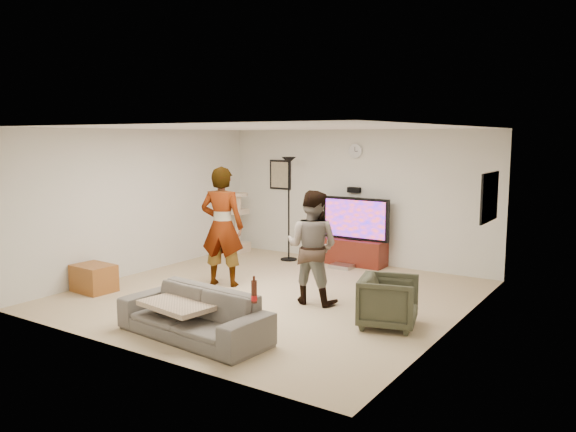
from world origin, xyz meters
The scene contains 24 objects.
floor centered at (0.00, 0.00, -0.01)m, with size 5.50×5.50×0.02m, color tan.
ceiling centered at (0.00, 0.00, 2.51)m, with size 5.50×5.50×0.02m, color white.
wall_back centered at (0.00, 2.75, 1.25)m, with size 5.50×0.04×2.50m, color silver.
wall_front centered at (0.00, -2.75, 1.25)m, with size 5.50×0.04×2.50m, color silver.
wall_left centered at (-2.75, 0.00, 1.25)m, with size 0.04×5.50×2.50m, color silver.
wall_right centered at (2.75, 0.00, 1.25)m, with size 0.04×5.50×2.50m, color silver.
wall_clock centered at (0.00, 2.72, 2.10)m, with size 0.26×0.26×0.04m, color white.
wall_speaker centered at (0.00, 2.69, 1.38)m, with size 0.25×0.10×0.10m, color black.
picture_back centered at (-1.70, 2.73, 1.60)m, with size 0.42×0.03×0.52m, color gray.
picture_right centered at (2.73, 1.60, 1.50)m, with size 0.03×0.78×0.62m, color #DEA65A.
tv_stand centered at (0.13, 2.50, 0.24)m, with size 1.15×0.45×0.48m, color #49170E.
console_box centered at (0.07, 2.11, 0.04)m, with size 0.40×0.30×0.07m, color #B2B2B6.
tv centered at (0.13, 2.50, 0.87)m, with size 1.32×0.08×0.78m, color black.
tv_screen centered at (0.13, 2.46, 0.87)m, with size 1.21×0.01×0.69m, color red.
floor_lamp centered at (-1.13, 2.17, 0.99)m, with size 0.32×0.32×1.99m, color black.
cat_tree centered at (-2.43, 2.24, 0.62)m, with size 0.40×0.40×1.24m, color #C8B296.
person_left centered at (-0.97, 0.01, 0.95)m, with size 0.70×0.46×1.91m, color #9B97AB.
person_right centered at (0.71, -0.02, 0.81)m, with size 0.79×0.61×1.62m, color #2C44A4.
sofa centered at (0.29, -2.04, 0.29)m, with size 1.95×0.76×0.57m, color #56514B.
throw_blanket centered at (0.11, -2.04, 0.39)m, with size 0.90×0.70×0.06m, color tan.
beer_bottle centered at (1.19, -2.04, 0.70)m, with size 0.06×0.06×0.25m, color #3D170C.
armchair centered at (2.06, -0.40, 0.32)m, with size 0.69×0.71×0.64m, color #333526.
side_table centered at (-2.40, -1.36, 0.21)m, with size 0.63×0.47×0.42m, color brown.
toy_ball centered at (-1.38, -0.49, 0.04)m, with size 0.08×0.08×0.08m, color #0DA0A4.
Camera 1 is at (4.80, -6.86, 2.37)m, focal length 35.50 mm.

